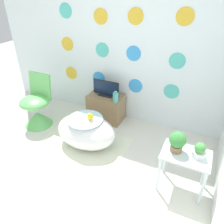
# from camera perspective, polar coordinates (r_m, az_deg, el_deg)

# --- Properties ---
(ground_plane) EXTENTS (12.00, 12.00, 0.00)m
(ground_plane) POSITION_cam_1_polar(r_m,az_deg,el_deg) (2.72, -17.23, -20.42)
(ground_plane) COLOR silver
(wall_back_dotted) EXTENTS (4.40, 0.05, 2.60)m
(wall_back_dotted) POSITION_cam_1_polar(r_m,az_deg,el_deg) (3.44, 1.59, 18.33)
(wall_back_dotted) COLOR white
(wall_back_dotted) RESTS_ON ground_plane
(rug) EXTENTS (1.25, 1.00, 0.01)m
(rug) POSITION_cam_1_polar(r_m,az_deg,el_deg) (3.22, -8.22, -9.04)
(rug) COLOR silver
(rug) RESTS_ON ground_plane
(bathtub) EXTENTS (0.87, 0.60, 0.45)m
(bathtub) POSITION_cam_1_polar(r_m,az_deg,el_deg) (3.14, -6.79, -4.97)
(bathtub) COLOR white
(bathtub) RESTS_ON ground_plane
(rubber_duck) EXTENTS (0.08, 0.09, 0.10)m
(rubber_duck) POSITION_cam_1_polar(r_m,az_deg,el_deg) (2.95, -5.75, -1.11)
(rubber_duck) COLOR yellow
(rubber_duck) RESTS_ON bathtub
(chair) EXTENTS (0.48, 0.48, 0.84)m
(chair) POSITION_cam_1_polar(r_m,az_deg,el_deg) (3.72, -19.06, 0.61)
(chair) COLOR #66C166
(chair) RESTS_ON ground_plane
(tv_cabinet) EXTENTS (0.58, 0.36, 0.45)m
(tv_cabinet) POSITION_cam_1_polar(r_m,az_deg,el_deg) (3.69, -1.54, 1.24)
(tv_cabinet) COLOR #8E704C
(tv_cabinet) RESTS_ON ground_plane
(tv) EXTENTS (0.45, 0.12, 0.26)m
(tv) POSITION_cam_1_polar(r_m,az_deg,el_deg) (3.53, -1.61, 6.00)
(tv) COLOR black
(tv) RESTS_ON tv_cabinet
(vase) EXTENTS (0.09, 0.09, 0.17)m
(vase) POSITION_cam_1_polar(r_m,az_deg,el_deg) (3.36, 0.95, 3.90)
(vase) COLOR #51B2AD
(vase) RESTS_ON tv_cabinet
(side_table) EXTENTS (0.51, 0.35, 0.50)m
(side_table) POSITION_cam_1_polar(r_m,az_deg,el_deg) (2.52, 18.49, -11.92)
(side_table) COLOR silver
(side_table) RESTS_ON ground_plane
(potted_plant_left) EXTENTS (0.18, 0.18, 0.24)m
(potted_plant_left) POSITION_cam_1_polar(r_m,az_deg,el_deg) (2.39, 16.72, -7.31)
(potted_plant_left) COLOR #8C6B4C
(potted_plant_left) RESTS_ON side_table
(potted_plant_right) EXTENTS (0.14, 0.14, 0.17)m
(potted_plant_right) POSITION_cam_1_polar(r_m,az_deg,el_deg) (2.43, 21.87, -9.36)
(potted_plant_right) COLOR white
(potted_plant_right) RESTS_ON side_table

